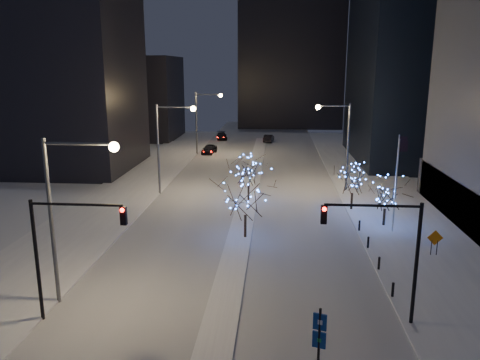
# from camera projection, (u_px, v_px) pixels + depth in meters

# --- Properties ---
(ground) EXTENTS (160.00, 160.00, 0.00)m
(ground) POSITION_uv_depth(u_px,v_px,m) (219.00, 327.00, 25.58)
(ground) COLOR silver
(ground) RESTS_ON ground
(road) EXTENTS (20.00, 130.00, 0.02)m
(road) POSITION_uv_depth(u_px,v_px,m) (252.00, 179.00, 59.51)
(road) COLOR silver
(road) RESTS_ON ground
(median) EXTENTS (2.00, 80.00, 0.15)m
(median) POSITION_uv_depth(u_px,v_px,m) (250.00, 188.00, 54.65)
(median) COLOR silver
(median) RESTS_ON ground
(east_sidewalk) EXTENTS (10.00, 90.00, 0.15)m
(east_sidewalk) POSITION_uv_depth(u_px,v_px,m) (404.00, 218.00, 43.82)
(east_sidewalk) COLOR silver
(east_sidewalk) RESTS_ON ground
(west_sidewalk) EXTENTS (8.00, 90.00, 0.15)m
(west_sidewalk) POSITION_uv_depth(u_px,v_px,m) (103.00, 211.00, 46.01)
(west_sidewalk) COLOR silver
(west_sidewalk) RESTS_ON ground
(filler_west_near) EXTENTS (22.00, 18.00, 24.00)m
(filler_west_near) POSITION_uv_depth(u_px,v_px,m) (50.00, 81.00, 63.67)
(filler_west_near) COLOR black
(filler_west_near) RESTS_ON ground
(filler_west_far) EXTENTS (18.00, 16.00, 16.00)m
(filler_west_far) POSITION_uv_depth(u_px,v_px,m) (132.00, 98.00, 93.54)
(filler_west_far) COLOR black
(filler_west_far) RESTS_ON ground
(horizon_block) EXTENTS (24.00, 14.00, 42.00)m
(horizon_block) POSITION_uv_depth(u_px,v_px,m) (291.00, 36.00, 109.42)
(horizon_block) COLOR black
(horizon_block) RESTS_ON ground
(street_lamp_w_near) EXTENTS (4.40, 0.56, 10.00)m
(street_lamp_w_near) POSITION_uv_depth(u_px,v_px,m) (67.00, 199.00, 26.68)
(street_lamp_w_near) COLOR #595E66
(street_lamp_w_near) RESTS_ON ground
(street_lamp_w_mid) EXTENTS (4.40, 0.56, 10.00)m
(street_lamp_w_mid) POSITION_uv_depth(u_px,v_px,m) (167.00, 137.00, 50.92)
(street_lamp_w_mid) COLOR #595E66
(street_lamp_w_mid) RESTS_ON ground
(street_lamp_w_far) EXTENTS (4.40, 0.56, 10.00)m
(street_lamp_w_far) POSITION_uv_depth(u_px,v_px,m) (203.00, 115.00, 75.15)
(street_lamp_w_far) COLOR #595E66
(street_lamp_w_far) RESTS_ON ground
(street_lamp_east) EXTENTS (3.90, 0.56, 10.00)m
(street_lamp_east) POSITION_uv_depth(u_px,v_px,m) (340.00, 135.00, 52.40)
(street_lamp_east) COLOR #595E66
(street_lamp_east) RESTS_ON ground
(traffic_signal_west) EXTENTS (5.26, 0.43, 7.00)m
(traffic_signal_west) POSITION_uv_depth(u_px,v_px,m) (63.00, 241.00, 25.10)
(traffic_signal_west) COLOR black
(traffic_signal_west) RESTS_ON ground
(traffic_signal_east) EXTENTS (5.26, 0.43, 7.00)m
(traffic_signal_east) POSITION_uv_depth(u_px,v_px,m) (388.00, 243.00, 24.76)
(traffic_signal_east) COLOR black
(traffic_signal_east) RESTS_ON ground
(flagpoles) EXTENTS (1.35, 2.60, 8.00)m
(flagpoles) POSITION_uv_depth(u_px,v_px,m) (397.00, 175.00, 40.18)
(flagpoles) COLOR silver
(flagpoles) RESTS_ON east_sidewalk
(bollards) EXTENTS (0.16, 12.16, 0.90)m
(bollards) POSITION_uv_depth(u_px,v_px,m) (373.00, 252.00, 34.37)
(bollards) COLOR black
(bollards) RESTS_ON east_sidewalk
(car_near) EXTENTS (2.44, 4.73, 1.54)m
(car_near) POSITION_uv_depth(u_px,v_px,m) (209.00, 149.00, 76.99)
(car_near) COLOR black
(car_near) RESTS_ON ground
(car_mid) EXTENTS (2.10, 4.56, 1.45)m
(car_mid) POSITION_uv_depth(u_px,v_px,m) (269.00, 138.00, 89.12)
(car_mid) COLOR black
(car_mid) RESTS_ON ground
(car_far) EXTENTS (2.70, 5.07, 1.40)m
(car_far) POSITION_uv_depth(u_px,v_px,m) (222.00, 136.00, 92.37)
(car_far) COLOR black
(car_far) RESTS_ON ground
(holiday_tree_median_near) EXTENTS (5.68, 5.68, 6.17)m
(holiday_tree_median_near) POSITION_uv_depth(u_px,v_px,m) (245.00, 192.00, 37.90)
(holiday_tree_median_near) COLOR black
(holiday_tree_median_near) RESTS_ON median
(holiday_tree_median_far) EXTENTS (4.20, 4.20, 4.96)m
(holiday_tree_median_far) POSITION_uv_depth(u_px,v_px,m) (249.00, 171.00, 48.86)
(holiday_tree_median_far) COLOR black
(holiday_tree_median_far) RESTS_ON median
(holiday_tree_plaza_near) EXTENTS (4.45, 4.45, 4.38)m
(holiday_tree_plaza_near) POSITION_uv_depth(u_px,v_px,m) (386.00, 195.00, 41.07)
(holiday_tree_plaza_near) COLOR black
(holiday_tree_plaza_near) RESTS_ON east_sidewalk
(holiday_tree_plaza_far) EXTENTS (4.25, 4.25, 4.77)m
(holiday_tree_plaza_far) POSITION_uv_depth(u_px,v_px,m) (353.00, 179.00, 45.77)
(holiday_tree_plaza_far) COLOR black
(holiday_tree_plaza_far) RESTS_ON east_sidewalk
(wayfinding_sign) EXTENTS (0.61, 0.27, 3.47)m
(wayfinding_sign) POSITION_uv_depth(u_px,v_px,m) (319.00, 336.00, 20.88)
(wayfinding_sign) COLOR black
(wayfinding_sign) RESTS_ON ground
(construction_sign) EXTENTS (1.18, 0.06, 1.95)m
(construction_sign) POSITION_uv_depth(u_px,v_px,m) (435.00, 240.00, 34.75)
(construction_sign) COLOR black
(construction_sign) RESTS_ON east_sidewalk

